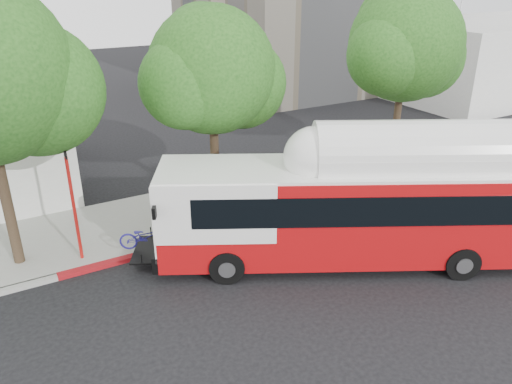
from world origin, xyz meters
The scene contains 9 objects.
ground centered at (0.00, 0.00, 0.00)m, with size 120.00×120.00×0.00m, color black.
sidewalk centered at (0.00, 6.50, 0.07)m, with size 60.00×5.00×0.15m, color gray.
curb_strip centered at (0.00, 3.90, 0.07)m, with size 60.00×0.30×0.15m, color gray.
red_curb_segment centered at (-3.00, 3.90, 0.08)m, with size 10.00×0.32×0.16m, color maroon.
street_tree_mid centered at (-0.59, 6.06, 5.91)m, with size 5.75×5.00×8.62m.
street_tree_right centered at (9.44, 5.86, 6.26)m, with size 6.21×5.40×9.18m.
horizon_block centered at (30.00, 16.00, 3.00)m, with size 20.00×12.00×6.00m, color silver.
transit_bus centered at (1.45, 0.03, 1.95)m, with size 13.62×8.67×4.17m.
signal_pole centered at (-7.01, 4.66, 2.17)m, with size 0.12×0.40×4.24m.
Camera 1 is at (-9.15, -11.98, 9.62)m, focal length 35.00 mm.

